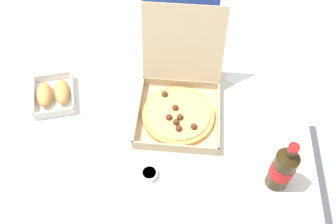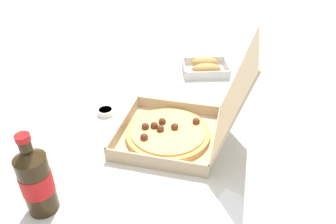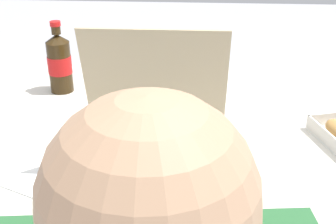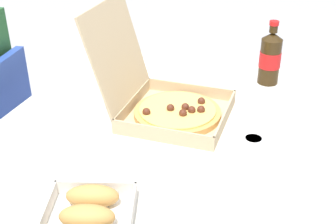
% 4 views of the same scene
% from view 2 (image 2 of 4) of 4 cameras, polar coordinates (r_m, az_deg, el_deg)
% --- Properties ---
extents(dining_table, '(1.19, 0.99, 0.73)m').
position_cam_2_polar(dining_table, '(1.15, 1.88, -4.09)').
color(dining_table, silver).
rests_on(dining_table, ground_plane).
extents(pizza_box_open, '(0.30, 0.39, 0.33)m').
position_cam_2_polar(pizza_box_open, '(0.99, 1.86, -2.69)').
color(pizza_box_open, tan).
rests_on(pizza_box_open, dining_table).
extents(bread_side_box, '(0.20, 0.22, 0.06)m').
position_cam_2_polar(bread_side_box, '(1.40, 6.66, 7.93)').
color(bread_side_box, white).
rests_on(bread_side_box, dining_table).
extents(cola_bottle, '(0.07, 0.07, 0.22)m').
position_cam_2_polar(cola_bottle, '(0.81, -22.35, -11.07)').
color(cola_bottle, '#33230F').
rests_on(cola_bottle, dining_table).
extents(dipping_sauce_cup, '(0.06, 0.06, 0.02)m').
position_cam_2_polar(dipping_sauce_cup, '(1.14, -11.01, 0.10)').
color(dipping_sauce_cup, white).
rests_on(dipping_sauce_cup, dining_table).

